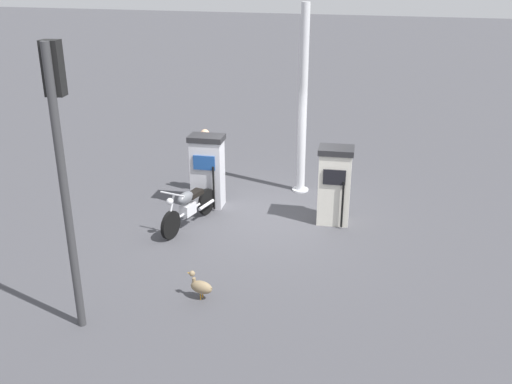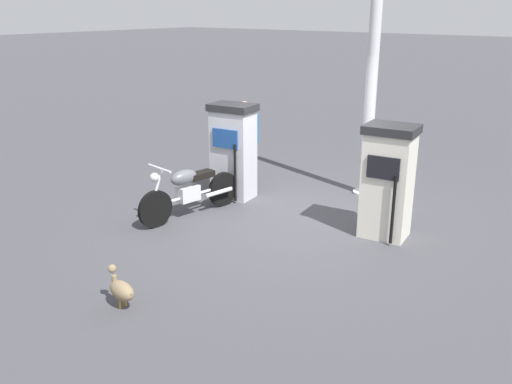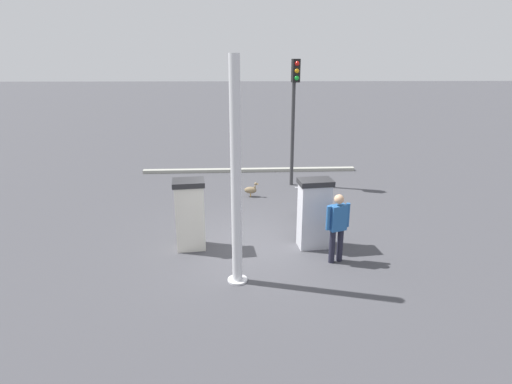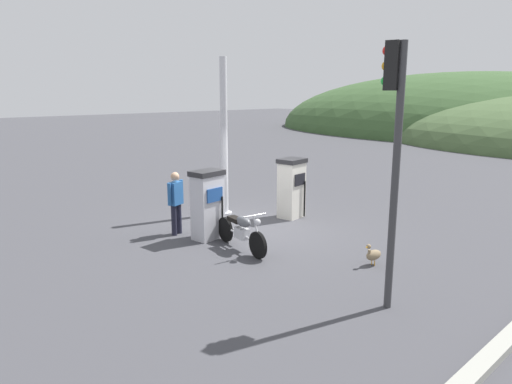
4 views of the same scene
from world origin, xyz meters
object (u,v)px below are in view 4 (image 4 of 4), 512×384
at_px(fuel_pump_near, 208,204).
at_px(motorcycle_near_pump, 242,231).
at_px(canopy_support_pole, 224,140).
at_px(attendant_person, 176,199).
at_px(wandering_duck, 373,254).
at_px(fuel_pump_far, 292,188).
at_px(roadside_traffic_light, 394,133).

height_order(fuel_pump_near, motorcycle_near_pump, fuel_pump_near).
bearing_deg(canopy_support_pole, attendant_person, -69.78).
bearing_deg(wandering_duck, fuel_pump_far, 158.50).
relative_size(fuel_pump_near, motorcycle_near_pump, 0.85).
height_order(roadside_traffic_light, canopy_support_pole, canopy_support_pole).
height_order(attendant_person, roadside_traffic_light, roadside_traffic_light).
xyz_separation_m(attendant_person, roadside_traffic_light, (5.65, 0.37, 1.95)).
distance_m(roadside_traffic_light, canopy_support_pole, 6.71).
xyz_separation_m(fuel_pump_far, attendant_person, (-0.79, -3.26, 0.04)).
relative_size(attendant_person, wandering_duck, 3.26).
bearing_deg(motorcycle_near_pump, roadside_traffic_light, -1.05).
xyz_separation_m(fuel_pump_far, roadside_traffic_light, (4.86, -2.89, 1.99)).
bearing_deg(roadside_traffic_light, wandering_duck, 129.29).
height_order(fuel_pump_far, canopy_support_pole, canopy_support_pole).
bearing_deg(roadside_traffic_light, fuel_pump_near, 179.85).
distance_m(attendant_person, canopy_support_pole, 2.59).
relative_size(fuel_pump_near, canopy_support_pole, 0.38).
bearing_deg(wandering_duck, roadside_traffic_light, -50.71).
bearing_deg(fuel_pump_far, fuel_pump_near, -90.00).
relative_size(motorcycle_near_pump, wandering_duck, 4.06).
height_order(fuel_pump_far, roadside_traffic_light, roadside_traffic_light).
relative_size(motorcycle_near_pump, canopy_support_pole, 0.44).
bearing_deg(fuel_pump_far, motorcycle_near_pump, -67.43).
distance_m(fuel_pump_far, wandering_duck, 4.00).
relative_size(fuel_pump_far, motorcycle_near_pump, 0.86).
distance_m(fuel_pump_far, motorcycle_near_pump, 3.08).
relative_size(fuel_pump_near, wandering_duck, 3.47).
height_order(wandering_duck, canopy_support_pole, canopy_support_pole).
bearing_deg(roadside_traffic_light, motorcycle_near_pump, 178.95).
distance_m(fuel_pump_near, motorcycle_near_pump, 1.24).
bearing_deg(roadside_traffic_light, canopy_support_pole, 164.59).
distance_m(motorcycle_near_pump, attendant_person, 2.06).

